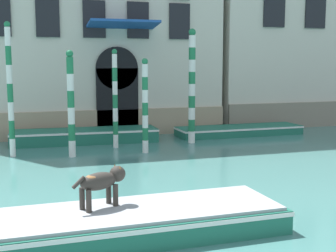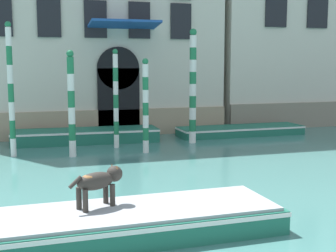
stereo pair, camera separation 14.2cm
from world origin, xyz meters
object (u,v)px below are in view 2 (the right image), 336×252
Objects in this scene: mooring_pole_0 at (116,98)px; boat_moored_far at (241,130)px; boat_moored_near_palazzo at (86,135)px; mooring_pole_2 at (146,106)px; mooring_pole_4 at (11,90)px; boat_foreground at (109,223)px; dog_on_deck at (99,181)px; mooring_pole_1 at (71,103)px; mooring_pole_5 at (193,86)px.

boat_moored_far is at bearing 13.40° from mooring_pole_0.
mooring_pole_2 is (1.79, -2.80, 1.42)m from boat_moored_near_palazzo.
mooring_pole_4 is at bearing -168.61° from boat_moored_far.
boat_foreground is 9.45m from mooring_pole_0.
mooring_pole_4 is at bearing 78.39° from dog_on_deck.
mooring_pole_1 is at bearing 88.44° from boat_foreground.
mooring_pole_2 reaches higher than boat_foreground.
boat_foreground is at bearing -92.28° from boat_moored_near_palazzo.
boat_foreground is 10.65m from boat_moored_near_palazzo.
mooring_pole_4 reaches higher than mooring_pole_1.
dog_on_deck is 8.48m from mooring_pole_4.
mooring_pole_5 is (2.31, 1.45, 0.59)m from mooring_pole_2.
dog_on_deck is at bearing -91.71° from mooring_pole_1.
mooring_pole_2 is (-5.06, -2.71, 1.49)m from boat_moored_far.
mooring_pole_2 is at bearing -8.54° from mooring_pole_4.
boat_foreground is 8.01m from mooring_pole_1.
mooring_pole_4 is (-1.96, 0.63, 0.47)m from mooring_pole_1.
mooring_pole_5 reaches higher than dog_on_deck.
boat_moored_far is at bearing 28.82° from dog_on_deck.
mooring_pole_2 reaches higher than boat_moored_near_palazzo.
boat_moored_far is (7.77, 10.52, -0.06)m from boat_foreground.
mooring_pole_4 reaches higher than boat_foreground.
boat_foreground is 1.77× the size of mooring_pole_0.
mooring_pole_5 reaches higher than boat_foreground.
boat_moored_far is 10.05m from mooring_pole_4.
mooring_pole_5 is at bearing 36.64° from dog_on_deck.
mooring_pole_5 reaches higher than boat_moored_far.
boat_foreground is 1.16× the size of boat_moored_far.
mooring_pole_4 reaches higher than mooring_pole_5.
mooring_pole_4 reaches higher than mooring_pole_0.
mooring_pole_5 is (5.14, 8.96, 1.28)m from dog_on_deck.
boat_foreground is 8.39m from mooring_pole_2.
boat_moored_near_palazzo is at bearing 123.05° from mooring_pole_0.
boat_moored_far is 8.27m from mooring_pole_1.
boat_moored_near_palazzo is 1.75× the size of mooring_pole_2.
boat_moored_near_palazzo is 2.39m from mooring_pole_0.
mooring_pole_4 is (-3.73, -0.63, 0.43)m from mooring_pole_0.
mooring_pole_4 is (-4.55, 0.68, 0.61)m from mooring_pole_2.
mooring_pole_4 is (-9.62, -2.03, 2.10)m from boat_moored_far.
boat_moored_far is at bearing 52.80° from boat_foreground.
dog_on_deck is (-0.12, 0.29, 0.74)m from boat_foreground.
mooring_pole_2 is 0.74× the size of mooring_pole_4.
dog_on_deck is at bearing -119.82° from mooring_pole_5.
mooring_pole_1 is at bearing -164.14° from mooring_pole_5.
mooring_pole_2 reaches higher than dog_on_deck.
mooring_pole_4 is at bearing 101.52° from boat_foreground.
mooring_pole_1 is 2.60m from mooring_pole_2.
dog_on_deck reaches higher than boat_foreground.
boat_moored_far is at bearing 28.17° from mooring_pole_2.
boat_foreground is 6.12× the size of dog_on_deck.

